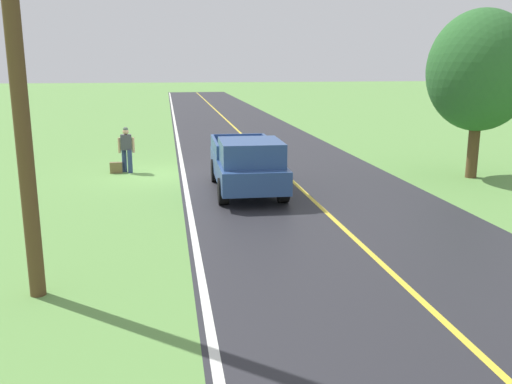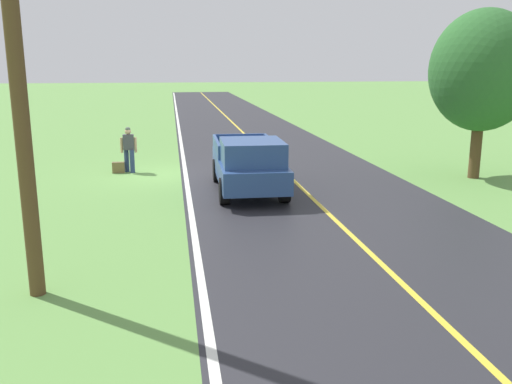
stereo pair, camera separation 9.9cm
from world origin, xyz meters
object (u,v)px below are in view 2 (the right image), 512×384
pickup_truck_passing (249,163)px  suitcase_carried (118,167)px  tree_far_side_near (483,71)px  hitchhiker_walking (129,147)px  utility_pole_roadside (16,62)px

pickup_truck_passing → suitcase_carried: bearing=-41.9°
suitcase_carried → tree_far_side_near: (-12.95, 2.91, 3.62)m
hitchhiker_walking → pickup_truck_passing: 5.77m
hitchhiker_walking → suitcase_carried: bearing=11.9°
hitchhiker_walking → suitcase_carried: hitchhiker_walking is taller
suitcase_carried → pickup_truck_passing: 6.06m
suitcase_carried → tree_far_side_near: size_ratio=0.08×
tree_far_side_near → hitchhiker_walking: bearing=-13.5°
hitchhiker_walking → pickup_truck_passing: pickup_truck_passing is taller
tree_far_side_near → utility_pole_roadside: 15.90m
tree_far_side_near → utility_pole_roadside: size_ratio=0.72×
pickup_truck_passing → utility_pole_roadside: bearing=56.5°
tree_far_side_near → utility_pole_roadside: bearing=32.5°
hitchhiker_walking → suitcase_carried: (0.42, 0.09, -0.77)m
hitchhiker_walking → suitcase_carried: 0.88m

